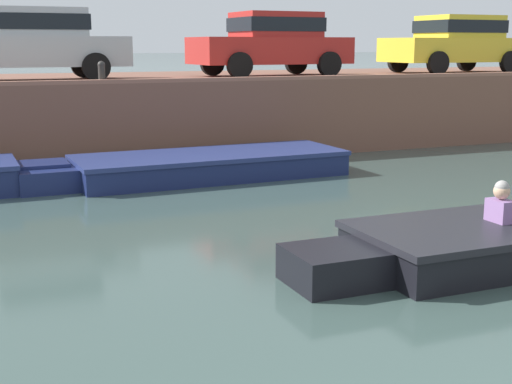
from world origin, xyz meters
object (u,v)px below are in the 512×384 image
car_left_inner_silver (30,41)px  car_centre_red (272,41)px  car_right_inner_yellow (456,42)px  boat_moored_central_navy (198,166)px  mooring_bollard_mid (102,71)px

car_left_inner_silver → car_centre_red: size_ratio=1.09×
car_right_inner_yellow → car_left_inner_silver: bearing=-180.0°
boat_moored_central_navy → car_left_inner_silver: size_ratio=1.43×
car_left_inner_silver → car_right_inner_yellow: same height
car_left_inner_silver → car_right_inner_yellow: 11.24m
car_left_inner_silver → car_centre_red: 5.72m
car_centre_red → mooring_bollard_mid: car_centre_red is taller
car_right_inner_yellow → mooring_bollard_mid: car_right_inner_yellow is taller
car_centre_red → mooring_bollard_mid: 4.92m
boat_moored_central_navy → car_right_inner_yellow: 9.75m
car_left_inner_silver → mooring_bollard_mid: bearing=-56.8°
boat_moored_central_navy → car_centre_red: bearing=50.1°
car_centre_red → car_right_inner_yellow: bearing=-0.0°
car_left_inner_silver → mooring_bollard_mid: (1.18, -1.81, -0.61)m
car_left_inner_silver → car_centre_red: same height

